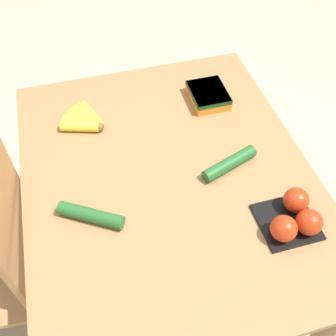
{
  "coord_description": "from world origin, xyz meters",
  "views": [
    {
      "loc": [
        -0.8,
        0.22,
        1.8
      ],
      "look_at": [
        0.0,
        0.0,
        0.78
      ],
      "focal_mm": 42.0,
      "sensor_mm": 36.0,
      "label": 1
    }
  ],
  "objects_px": {
    "cucumber_far": "(91,215)",
    "cucumber_near": "(230,163)",
    "carrot_bag": "(208,95)",
    "tomato_pack": "(295,217)",
    "banana_bunch": "(85,121)"
  },
  "relations": [
    {
      "from": "tomato_pack",
      "to": "carrot_bag",
      "type": "bearing_deg",
      "value": 5.26
    },
    {
      "from": "cucumber_near",
      "to": "cucumber_far",
      "type": "distance_m",
      "value": 0.49
    },
    {
      "from": "cucumber_far",
      "to": "cucumber_near",
      "type": "bearing_deg",
      "value": -80.55
    },
    {
      "from": "banana_bunch",
      "to": "cucumber_far",
      "type": "height_order",
      "value": "cucumber_far"
    },
    {
      "from": "cucumber_near",
      "to": "cucumber_far",
      "type": "height_order",
      "value": "same"
    },
    {
      "from": "cucumber_near",
      "to": "tomato_pack",
      "type": "bearing_deg",
      "value": -158.94
    },
    {
      "from": "tomato_pack",
      "to": "cucumber_far",
      "type": "distance_m",
      "value": 0.62
    },
    {
      "from": "tomato_pack",
      "to": "carrot_bag",
      "type": "relative_size",
      "value": 1.04
    },
    {
      "from": "banana_bunch",
      "to": "cucumber_far",
      "type": "distance_m",
      "value": 0.42
    },
    {
      "from": "banana_bunch",
      "to": "cucumber_near",
      "type": "height_order",
      "value": "cucumber_near"
    },
    {
      "from": "tomato_pack",
      "to": "cucumber_far",
      "type": "bearing_deg",
      "value": 72.53
    },
    {
      "from": "carrot_bag",
      "to": "tomato_pack",
      "type": "bearing_deg",
      "value": -174.74
    },
    {
      "from": "tomato_pack",
      "to": "cucumber_near",
      "type": "height_order",
      "value": "tomato_pack"
    },
    {
      "from": "carrot_bag",
      "to": "cucumber_near",
      "type": "distance_m",
      "value": 0.35
    },
    {
      "from": "carrot_bag",
      "to": "cucumber_far",
      "type": "distance_m",
      "value": 0.69
    }
  ]
}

